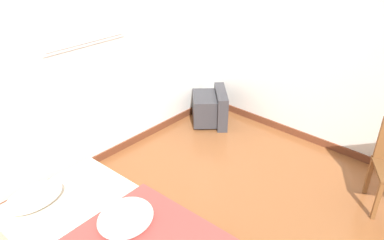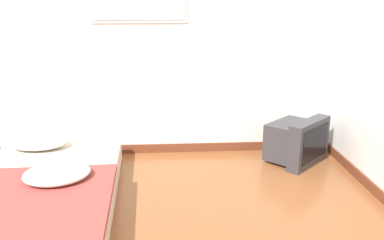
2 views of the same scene
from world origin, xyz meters
The scene contains 3 objects.
wall_back centered at (0.01, 2.49, 1.29)m, with size 7.95×0.08×2.60m.
mattress_bed centered at (0.08, 1.30, 0.13)m, with size 1.19×2.02×0.35m.
crt_tv centered at (2.34, 2.10, 0.21)m, with size 0.68×0.68×0.45m.
Camera 1 is at (-1.11, -0.65, 2.43)m, focal length 35.00 mm.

